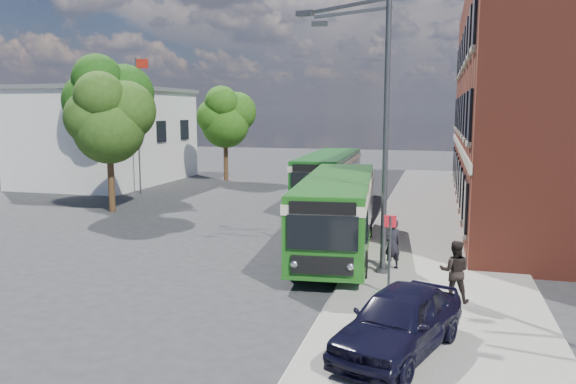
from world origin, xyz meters
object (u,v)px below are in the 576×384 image
(bus_front, at_px, (337,207))
(parked_car, at_px, (399,320))
(street_lamp, at_px, (375,134))
(bus_rear, at_px, (329,174))

(bus_front, distance_m, parked_car, 9.64)
(parked_car, bearing_deg, bus_front, 128.58)
(street_lamp, xyz_separation_m, parked_car, (1.35, -6.27, -3.90))
(bus_rear, xyz_separation_m, parked_car, (5.58, -20.42, -0.94))
(bus_front, bearing_deg, street_lamp, -58.75)
(street_lamp, xyz_separation_m, bus_rear, (-4.24, 14.15, -2.96))
(parked_car, bearing_deg, bus_rear, 125.28)
(street_lamp, xyz_separation_m, bus_front, (-1.71, 2.82, -2.96))
(bus_front, height_order, bus_rear, same)
(bus_front, xyz_separation_m, parked_car, (3.06, -9.10, -0.94))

